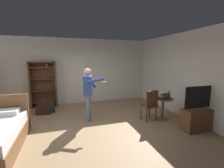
{
  "coord_description": "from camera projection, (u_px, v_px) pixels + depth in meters",
  "views": [
    {
      "loc": [
        -0.59,
        -4.09,
        1.93
      ],
      "look_at": [
        0.88,
        0.56,
        1.15
      ],
      "focal_mm": 24.69,
      "sensor_mm": 36.0,
      "label": 1
    }
  ],
  "objects": [
    {
      "name": "laptop",
      "position": [
        164.0,
        97.0,
        4.86
      ],
      "size": [
        0.41,
        0.41,
        0.17
      ],
      "color": "black",
      "rests_on": "side_table"
    },
    {
      "name": "side_table",
      "position": [
        163.0,
        105.0,
        4.95
      ],
      "size": [
        0.63,
        0.63,
        0.7
      ],
      "color": "brown",
      "rests_on": "ground_plane"
    },
    {
      "name": "wall_back",
      "position": [
        77.0,
        71.0,
        6.75
      ],
      "size": [
        6.62,
        0.12,
        2.81
      ],
      "primitive_type": "cube",
      "color": "silver",
      "rests_on": "ground_plane"
    },
    {
      "name": "suitcase_small",
      "position": [
        48.0,
        108.0,
        5.69
      ],
      "size": [
        0.48,
        0.39,
        0.3
      ],
      "primitive_type": "cube",
      "rotation": [
        0.0,
        0.0,
        0.09
      ],
      "color": "#1E2D38",
      "rests_on": "ground_plane"
    },
    {
      "name": "doorway_frame",
      "position": [
        75.0,
        76.0,
        6.67
      ],
      "size": [
        0.93,
        0.08,
        2.13
      ],
      "color": "white",
      "rests_on": "ground_plane"
    },
    {
      "name": "wall_right",
      "position": [
        186.0,
        75.0,
        5.07
      ],
      "size": [
        0.12,
        5.74,
        2.81
      ],
      "primitive_type": "cube",
      "color": "silver",
      "rests_on": "ground_plane"
    },
    {
      "name": "tv_flatscreen",
      "position": [
        199.0,
        116.0,
        4.22
      ],
      "size": [
        1.01,
        0.4,
        1.23
      ],
      "color": "brown",
      "rests_on": "ground_plane"
    },
    {
      "name": "ground_plane",
      "position": [
        88.0,
        129.0,
        4.33
      ],
      "size": [
        7.02,
        7.02,
        0.0
      ],
      "primitive_type": "plane",
      "color": "#997A56"
    },
    {
      "name": "bookshelf",
      "position": [
        43.0,
        83.0,
        6.19
      ],
      "size": [
        1.0,
        0.32,
        1.84
      ],
      "color": "brown",
      "rests_on": "ground_plane"
    },
    {
      "name": "person_blue_shirt",
      "position": [
        88.0,
        90.0,
        4.82
      ],
      "size": [
        0.67,
        0.72,
        1.66
      ],
      "color": "slate",
      "rests_on": "ground_plane"
    },
    {
      "name": "wooden_chair",
      "position": [
        150.0,
        104.0,
        4.81
      ],
      "size": [
        0.45,
        0.45,
        0.99
      ],
      "color": "brown",
      "rests_on": "ground_plane"
    },
    {
      "name": "suitcase_dark",
      "position": [
        44.0,
        109.0,
        5.49
      ],
      "size": [
        0.52,
        0.36,
        0.34
      ],
      "primitive_type": "cube",
      "rotation": [
        0.0,
        0.0,
        -0.14
      ],
      "color": "black",
      "rests_on": "ground_plane"
    },
    {
      "name": "bottle_on_table",
      "position": [
        169.0,
        95.0,
        4.87
      ],
      "size": [
        0.06,
        0.06,
        0.25
      ],
      "color": "#194A11",
      "rests_on": "side_table"
    }
  ]
}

